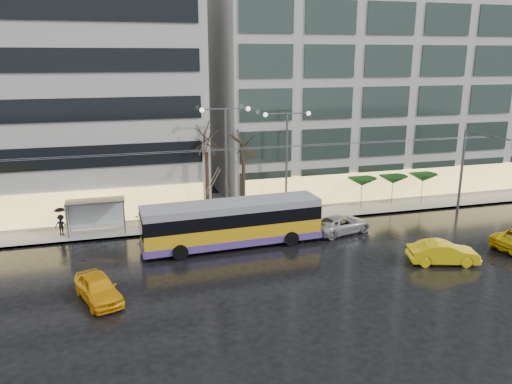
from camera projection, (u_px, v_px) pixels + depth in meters
name	position (u px, v px, depth m)	size (l,w,h in m)	color
ground	(233.00, 280.00, 29.79)	(140.00, 140.00, 0.00)	black
sidewalk	(219.00, 209.00, 43.30)	(80.00, 10.00, 0.15)	gray
kerb	(232.00, 227.00, 38.70)	(80.00, 0.10, 0.15)	slate
building_right	(376.00, 59.00, 49.05)	(32.00, 14.00, 25.00)	#B0AEA8
trolleybus	(232.00, 225.00, 34.73)	(12.64, 5.07, 5.81)	gold
catenary	(221.00, 179.00, 36.31)	(42.24, 5.12, 7.00)	#595B60
bus_shelter	(90.00, 209.00, 37.03)	(4.20, 1.60, 2.51)	#595B60
street_lamp_near	(226.00, 148.00, 38.77)	(3.96, 0.36, 9.03)	#595B60
street_lamp_far	(287.00, 149.00, 40.14)	(3.96, 0.36, 8.53)	#595B60
tree_a	(206.00, 135.00, 38.28)	(3.20, 3.20, 8.40)	black
tree_b	(243.00, 142.00, 39.42)	(3.20, 3.20, 7.70)	black
parasol_a	(362.00, 182.00, 42.99)	(2.50, 2.50, 2.65)	#595B60
parasol_b	(393.00, 180.00, 43.77)	(2.50, 2.50, 2.65)	#595B60
parasol_c	(423.00, 178.00, 44.55)	(2.50, 2.50, 2.65)	#595B60
taxi_a	(98.00, 288.00, 27.11)	(1.72, 4.26, 1.45)	#F5A80C
taxi_b	(443.00, 253.00, 31.99)	(1.54, 4.43, 1.46)	yellow
sedan_silver	(341.00, 224.00, 37.66)	(2.21, 4.79, 1.33)	#AAABAF
pedestrian_a	(120.00, 208.00, 38.54)	(1.09, 1.11, 2.19)	black
pedestrian_b	(140.00, 217.00, 38.19)	(1.08, 1.01, 1.77)	black
pedestrian_c	(61.00, 220.00, 36.62)	(1.12, 1.01, 2.11)	black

